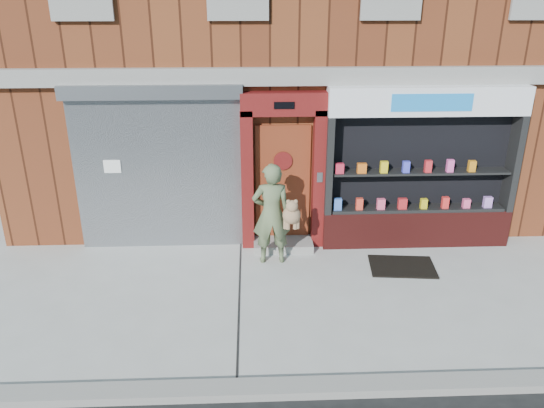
{
  "coord_description": "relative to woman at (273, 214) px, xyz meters",
  "views": [
    {
      "loc": [
        -1.33,
        -7.21,
        4.55
      ],
      "look_at": [
        -0.99,
        1.0,
        1.19
      ],
      "focal_mm": 35.0,
      "sensor_mm": 36.0,
      "label": 1
    }
  ],
  "objects": [
    {
      "name": "red_door_bay",
      "position": [
        0.21,
        0.66,
        0.54
      ],
      "size": [
        1.52,
        0.58,
        2.9
      ],
      "color": "#560F0E",
      "rests_on": "ground"
    },
    {
      "name": "building",
      "position": [
        0.96,
        4.8,
        3.08
      ],
      "size": [
        12.0,
        8.16,
        8.0
      ],
      "color": "#5B2814",
      "rests_on": "ground"
    },
    {
      "name": "pharmacy_bay",
      "position": [
        2.71,
        0.62,
        0.45
      ],
      "size": [
        3.5,
        0.41,
        3.0
      ],
      "color": "#501513",
      "rests_on": "ground"
    },
    {
      "name": "curb",
      "position": [
        0.96,
        -3.35,
        -0.86
      ],
      "size": [
        60.0,
        0.3,
        0.12
      ],
      "primitive_type": "cube",
      "color": "gray",
      "rests_on": "ground"
    },
    {
      "name": "shutter_bay",
      "position": [
        -2.04,
        0.73,
        0.8
      ],
      "size": [
        3.1,
        0.3,
        3.04
      ],
      "color": "gray",
      "rests_on": "ground"
    },
    {
      "name": "doormat",
      "position": [
        2.26,
        -0.32,
        -0.91
      ],
      "size": [
        1.19,
        0.89,
        0.03
      ],
      "primitive_type": "cube",
      "rotation": [
        0.0,
        0.0,
        -0.1
      ],
      "color": "black",
      "rests_on": "ground"
    },
    {
      "name": "woman",
      "position": [
        0.0,
        0.0,
        0.0
      ],
      "size": [
        0.83,
        0.57,
        1.83
      ],
      "color": "#556341",
      "rests_on": "ground"
    },
    {
      "name": "ground",
      "position": [
        0.96,
        -1.2,
        -0.92
      ],
      "size": [
        80.0,
        80.0,
        0.0
      ],
      "primitive_type": "plane",
      "color": "#9E9E99",
      "rests_on": "ground"
    }
  ]
}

